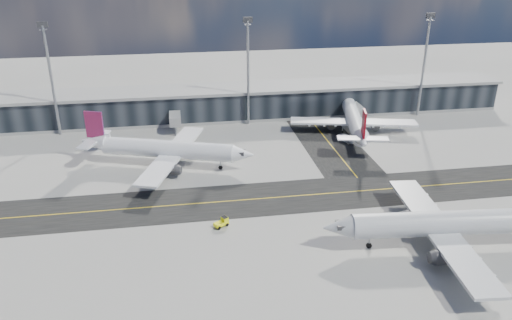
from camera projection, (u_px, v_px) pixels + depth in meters
The scene contains 9 objects.
ground at pixel (285, 207), 95.08m from camera, with size 300.00×300.00×0.00m, color gray.
taxiway_lanes at pixel (293, 181), 105.37m from camera, with size 180.00×63.00×0.03m.
terminal_concourse at pixel (245, 103), 143.16m from camera, with size 152.00×19.80×8.80m.
floodlight_masts at pixel (248, 69), 132.29m from camera, with size 102.50×0.70×28.90m.
airliner_af at pixel (165, 149), 111.26m from camera, with size 38.98×33.66×11.86m.
airliner_redtail at pixel (354, 120), 129.69m from camera, with size 33.15×38.59×11.52m.
airliner_near at pixel (450, 224), 81.46m from camera, with size 41.86×35.73×12.39m.
baggage_tug at pixel (222, 222), 88.25m from camera, with size 2.88×2.39×1.64m.
service_van at pixel (347, 138), 126.25m from camera, with size 2.65×5.74×1.60m, color white.
Camera 1 is at (-18.98, -81.62, 46.14)m, focal length 35.00 mm.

